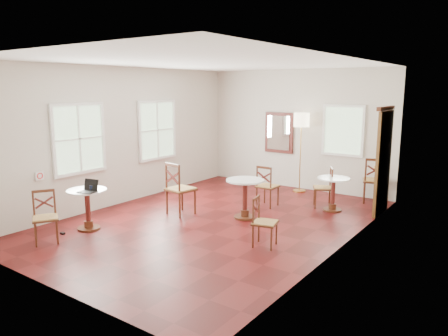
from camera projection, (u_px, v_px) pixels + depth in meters
name	position (u px, v px, depth m)	size (l,w,h in m)	color
ground	(215.00, 221.00, 8.29)	(7.00, 7.00, 0.00)	#4F0D0D
room_shell	(221.00, 122.00, 8.19)	(5.02, 7.02, 3.01)	beige
cafe_table_near	(88.00, 205.00, 7.70)	(0.71, 0.71, 0.75)	#4C2413
cafe_table_mid	(245.00, 194.00, 8.37)	(0.74, 0.74, 0.78)	#4C2413
cafe_table_back	(333.00, 190.00, 8.89)	(0.67, 0.67, 0.71)	#4C2413
chair_near_a	(180.00, 189.00, 8.62)	(0.56, 0.56, 1.07)	#4C2413
chair_near_b	(45.00, 217.00, 7.06)	(0.55, 0.55, 0.87)	#4C2413
chair_mid_a	(267.00, 186.00, 9.24)	(0.42, 0.42, 0.90)	#4C2413
chair_mid_b	(264.00, 222.00, 6.89)	(0.45, 0.45, 0.82)	#4C2413
chair_back_a	(374.00, 180.00, 9.51)	(0.60, 0.60, 1.03)	#4C2413
chair_back_b	(324.00, 188.00, 9.17)	(0.54, 0.54, 0.87)	#4C2413
floor_lamp	(301.00, 125.00, 10.34)	(0.38, 0.38, 1.95)	#BF8C3F
laptop	(89.00, 189.00, 7.48)	(0.34, 0.30, 0.21)	black
mouse	(88.00, 188.00, 7.71)	(0.11, 0.07, 0.04)	black
navy_mug	(92.00, 188.00, 7.54)	(0.13, 0.08, 0.10)	black
water_glass	(92.00, 186.00, 7.68)	(0.06, 0.06, 0.10)	white
power_adapter	(63.00, 233.00, 7.52)	(0.09, 0.05, 0.04)	black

